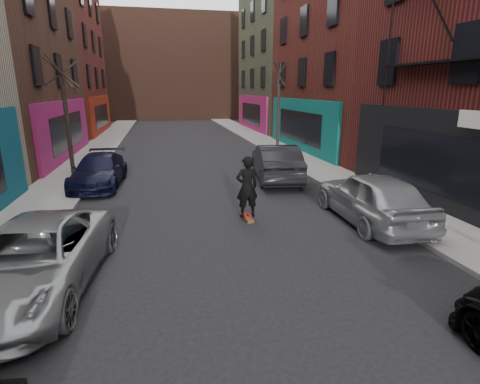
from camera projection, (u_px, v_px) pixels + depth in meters
name	position (u px, v px, depth m)	size (l,w,h in m)	color
sidewalk_left	(105.00, 142.00, 29.83)	(2.50, 84.00, 0.13)	gray
sidewalk_right	(257.00, 138.00, 32.30)	(2.50, 84.00, 0.13)	gray
buildings_right	(472.00, 8.00, 18.41)	(12.00, 56.00, 16.00)	#4C2A20
building_far	(171.00, 68.00, 53.75)	(40.00, 10.00, 14.00)	#47281E
tree_left_far	(65.00, 106.00, 17.64)	(2.00, 2.00, 6.50)	black
tree_right_far	(279.00, 98.00, 25.71)	(2.00, 2.00, 6.80)	black
parked_left_far	(33.00, 259.00, 7.78)	(2.44, 5.30, 1.47)	gray
parked_left_end	(99.00, 171.00, 16.38)	(1.94, 4.78, 1.39)	black
parked_right_far	(372.00, 197.00, 11.87)	(1.99, 4.93, 1.68)	#9A9DA3
parked_right_end	(276.00, 162.00, 17.44)	(1.78, 5.11, 1.68)	black
skateboard	(247.00, 218.00, 12.31)	(0.22, 0.80, 0.10)	brown
skateboarder	(247.00, 187.00, 12.03)	(0.73, 0.48, 2.01)	black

